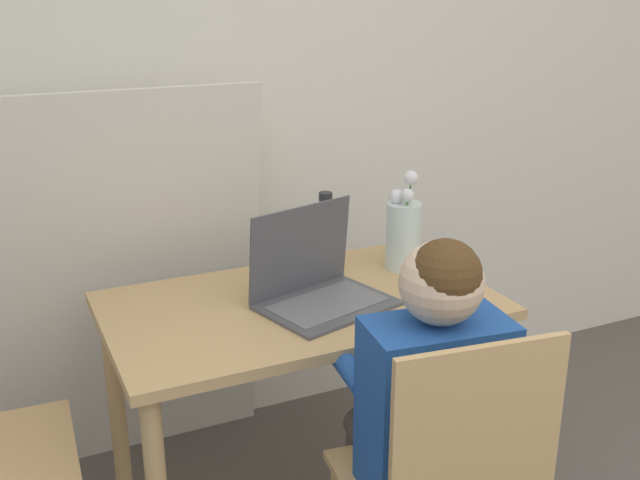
# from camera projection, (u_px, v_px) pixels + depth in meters

# --- Properties ---
(wall_back) EXTENTS (6.40, 0.05, 2.50)m
(wall_back) POSITION_uv_depth(u_px,v_px,m) (218.00, 83.00, 2.48)
(wall_back) COLOR white
(wall_back) RESTS_ON ground_plane
(dining_table) EXTENTS (1.08, 0.64, 0.72)m
(dining_table) POSITION_uv_depth(u_px,v_px,m) (301.00, 334.00, 2.14)
(dining_table) COLOR tan
(dining_table) RESTS_ON ground_plane
(person_seated) EXTENTS (0.38, 0.46, 1.06)m
(person_seated) POSITION_uv_depth(u_px,v_px,m) (426.00, 392.00, 1.73)
(person_seated) COLOR #1E4C9E
(person_seated) RESTS_ON ground_plane
(laptop) EXTENTS (0.40, 0.34, 0.27)m
(laptop) POSITION_uv_depth(u_px,v_px,m) (316.00, 281.00, 2.08)
(laptop) COLOR #4C4C51
(laptop) RESTS_ON dining_table
(flower_vase) EXTENTS (0.11, 0.11, 0.31)m
(flower_vase) POSITION_uv_depth(u_px,v_px,m) (403.00, 232.00, 2.31)
(flower_vase) COLOR silver
(flower_vase) RESTS_ON dining_table
(water_bottle) EXTENTS (0.07, 0.07, 0.25)m
(water_bottle) POSITION_uv_depth(u_px,v_px,m) (326.00, 235.00, 2.28)
(water_bottle) COLOR silver
(water_bottle) RESTS_ON dining_table
(cardboard_panel) EXTENTS (0.89, 0.19, 1.28)m
(cardboard_panel) POSITION_uv_depth(u_px,v_px,m) (127.00, 287.00, 2.40)
(cardboard_panel) COLOR silver
(cardboard_panel) RESTS_ON ground_plane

